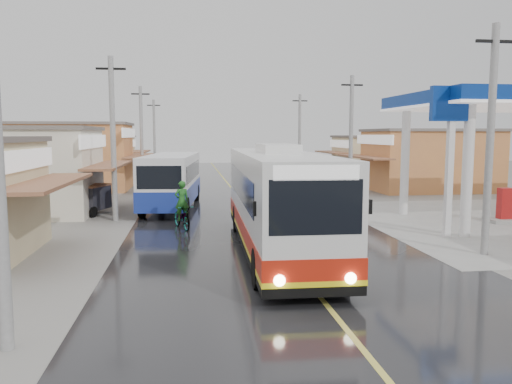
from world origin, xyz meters
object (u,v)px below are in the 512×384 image
second_bus (172,180)px  tricycle_near (92,197)px  cyclist (182,213)px  coach_bus (276,201)px

second_bus → tricycle_near: 4.58m
cyclist → coach_bus: bearing=-73.5°
second_bus → tricycle_near: size_ratio=3.93×
second_bus → cyclist: second_bus is taller
coach_bus → cyclist: (-3.47, 4.91, -1.16)m
coach_bus → cyclist: coach_bus is taller
coach_bus → second_bus: coach_bus is taller
tricycle_near → cyclist: bearing=-24.3°
second_bus → coach_bus: bearing=-64.6°
second_bus → cyclist: 6.64m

